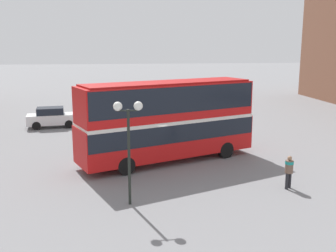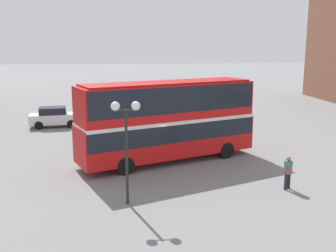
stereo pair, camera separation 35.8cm
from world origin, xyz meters
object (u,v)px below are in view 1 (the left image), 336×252
at_px(pedestrian_foreground, 289,169).
at_px(parked_car_kerb_near, 52,117).
at_px(double_decker_bus, 168,116).
at_px(parked_car_kerb_far, 164,108).
at_px(street_lamp_twin_globe, 128,124).

distance_m(pedestrian_foreground, parked_car_kerb_near, 20.94).
distance_m(double_decker_bus, parked_car_kerb_near, 13.77).
xyz_separation_m(pedestrian_foreground, parked_car_kerb_far, (-3.63, 20.35, -0.22)).
xyz_separation_m(parked_car_kerb_far, street_lamp_twin_globe, (-3.94, -21.29, 2.76)).
xyz_separation_m(pedestrian_foreground, street_lamp_twin_globe, (-7.57, -0.94, 2.54)).
height_order(parked_car_kerb_near, parked_car_kerb_far, parked_car_kerb_near).
relative_size(double_decker_bus, street_lamp_twin_globe, 2.41).
distance_m(double_decker_bus, street_lamp_twin_globe, 6.70).
xyz_separation_m(pedestrian_foreground, parked_car_kerb_near, (-13.45, 16.05, -0.15)).
relative_size(double_decker_bus, parked_car_kerb_far, 2.51).
relative_size(parked_car_kerb_near, street_lamp_twin_globe, 0.96).
height_order(parked_car_kerb_far, street_lamp_twin_globe, street_lamp_twin_globe).
height_order(double_decker_bus, street_lamp_twin_globe, double_decker_bus).
relative_size(double_decker_bus, pedestrian_foreground, 6.67).
bearing_deg(parked_car_kerb_near, pedestrian_foreground, -57.74).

